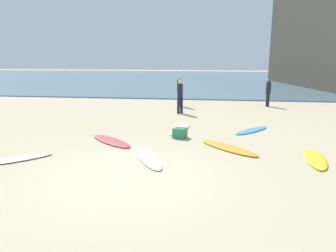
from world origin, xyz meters
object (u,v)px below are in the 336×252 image
beachgoer_mid (268,91)px  beachgoer_far (180,95)px  surfboard_5 (315,158)px  surfboard_2 (148,158)px  beach_cooler (180,133)px  surfboard_4 (15,159)px  surfboard_1 (179,129)px  surfboard_6 (252,130)px  surfboard_3 (228,148)px  surfboard_0 (111,141)px  beachgoer_near (179,90)px

beachgoer_mid → beachgoer_far: (-4.91, -3.01, 0.08)m
surfboard_5 → beachgoer_mid: beachgoer_mid is taller
surfboard_2 → beach_cooler: 2.64m
surfboard_4 → beachgoer_mid: beachgoer_mid is taller
surfboard_2 → beach_cooler: beach_cooler is taller
surfboard_1 → beach_cooler: size_ratio=5.01×
surfboard_4 → beachgoer_far: beachgoer_far is taller
surfboard_4 → beachgoer_far: (3.94, 8.17, 0.94)m
beach_cooler → surfboard_6: bearing=27.8°
beach_cooler → surfboard_3: bearing=-35.3°
beachgoer_mid → beachgoer_far: size_ratio=0.93×
surfboard_5 → beachgoer_far: (-4.61, 6.91, 0.94)m
surfboard_3 → surfboard_6: bearing=23.7°
surfboard_0 → surfboard_3: bearing=-52.8°
beachgoer_far → beachgoer_mid: bearing=-12.2°
beachgoer_near → beachgoer_far: (0.27, -2.34, -0.02)m
surfboard_0 → surfboard_4: 3.12m
surfboard_0 → beachgoer_mid: size_ratio=1.34×
surfboard_3 → beach_cooler: bearing=100.1°
surfboard_1 → surfboard_6: 2.88m
surfboard_0 → surfboard_4: (-2.12, -2.30, -0.00)m
surfboard_6 → surfboard_1: bearing=43.3°
surfboard_4 → surfboard_6: size_ratio=1.02×
surfboard_4 → beachgoer_near: beachgoer_near is taller
surfboard_5 → surfboard_6: bearing=-58.9°
surfboard_3 → beachgoer_mid: (2.74, 9.18, 0.86)m
beachgoer_mid → beach_cooler: size_ratio=3.68×
surfboard_0 → beachgoer_far: size_ratio=1.25×
surfboard_4 → surfboard_5: (8.55, 1.26, -0.00)m
surfboard_3 → surfboard_2: bearing=165.2°
surfboard_5 → beachgoer_far: 8.36m
surfboard_3 → surfboard_0: bearing=131.0°
surfboard_4 → surfboard_6: 8.52m
surfboard_2 → beachgoer_far: beachgoer_far is taller
surfboard_3 → beachgoer_far: bearing=64.7°
surfboard_5 → beachgoer_near: beachgoer_near is taller
surfboard_5 → surfboard_6: size_ratio=1.03×
surfboard_0 → beachgoer_near: size_ratio=1.23×
surfboard_5 → beach_cooler: 4.56m
surfboard_3 → beach_cooler: 2.07m
beachgoer_near → beachgoer_mid: beachgoer_near is taller
beachgoer_mid → beachgoer_near: bearing=-55.7°
beachgoer_far → surfboard_2: bearing=-135.2°
surfboard_0 → surfboard_5: (6.44, -1.04, -0.01)m
surfboard_6 → surfboard_5: bearing=152.5°
surfboard_6 → beachgoer_mid: 6.82m
surfboard_2 → beach_cooler: bearing=49.1°
surfboard_0 → surfboard_5: bearing=-57.6°
surfboard_5 → beach_cooler: bearing=-16.5°
surfboard_0 → surfboard_5: size_ratio=1.04×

